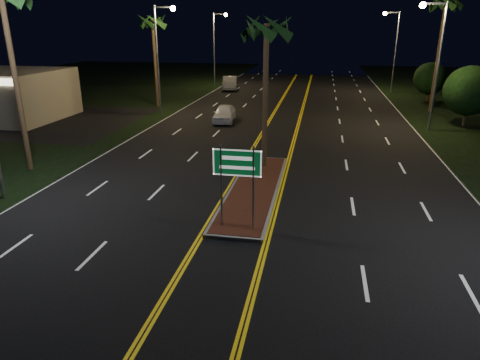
% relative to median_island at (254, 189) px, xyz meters
% --- Properties ---
extents(ground, '(120.00, 120.00, 0.00)m').
position_rel_median_island_xyz_m(ground, '(0.00, -7.00, -0.08)').
color(ground, black).
rests_on(ground, ground).
extents(median_island, '(2.25, 10.25, 0.17)m').
position_rel_median_island_xyz_m(median_island, '(0.00, 0.00, 0.00)').
color(median_island, gray).
rests_on(median_island, ground).
extents(highway_sign, '(1.80, 0.08, 3.20)m').
position_rel_median_island_xyz_m(highway_sign, '(0.00, -4.20, 2.32)').
color(highway_sign, gray).
rests_on(highway_sign, ground).
extents(streetlight_left_mid, '(1.91, 0.44, 9.00)m').
position_rel_median_island_xyz_m(streetlight_left_mid, '(-10.61, 17.00, 5.57)').
color(streetlight_left_mid, gray).
rests_on(streetlight_left_mid, ground).
extents(streetlight_left_far, '(1.91, 0.44, 9.00)m').
position_rel_median_island_xyz_m(streetlight_left_far, '(-10.61, 37.00, 5.57)').
color(streetlight_left_far, gray).
rests_on(streetlight_left_far, ground).
extents(streetlight_right_mid, '(1.91, 0.44, 9.00)m').
position_rel_median_island_xyz_m(streetlight_right_mid, '(10.61, 15.00, 5.57)').
color(streetlight_right_mid, gray).
rests_on(streetlight_right_mid, ground).
extents(streetlight_right_far, '(1.91, 0.44, 9.00)m').
position_rel_median_island_xyz_m(streetlight_right_far, '(10.61, 35.00, 5.57)').
color(streetlight_right_far, gray).
rests_on(streetlight_right_far, ground).
extents(palm_median, '(2.40, 2.40, 8.30)m').
position_rel_median_island_xyz_m(palm_median, '(0.00, 3.50, 7.19)').
color(palm_median, '#382819').
rests_on(palm_median, ground).
extents(palm_left_far, '(2.40, 2.40, 8.80)m').
position_rel_median_island_xyz_m(palm_left_far, '(-12.80, 21.00, 7.66)').
color(palm_left_far, '#382819').
rests_on(palm_left_far, ground).
extents(palm_right_far, '(2.40, 2.40, 10.30)m').
position_rel_median_island_xyz_m(palm_right_far, '(12.80, 23.00, 9.06)').
color(palm_right_far, '#382819').
rests_on(palm_right_far, ground).
extents(shrub_mid, '(3.78, 3.78, 4.62)m').
position_rel_median_island_xyz_m(shrub_mid, '(14.00, 17.00, 2.64)').
color(shrub_mid, '#382819').
rests_on(shrub_mid, ground).
extents(shrub_far, '(3.24, 3.24, 3.96)m').
position_rel_median_island_xyz_m(shrub_far, '(13.80, 29.00, 2.25)').
color(shrub_far, '#382819').
rests_on(shrub_far, ground).
extents(car_near, '(2.44, 4.92, 1.59)m').
position_rel_median_island_xyz_m(car_near, '(-4.82, 15.16, 0.71)').
color(car_near, white).
rests_on(car_near, ground).
extents(car_far, '(3.22, 5.82, 1.84)m').
position_rel_median_island_xyz_m(car_far, '(-8.30, 33.93, 0.83)').
color(car_far, '#A3A7AC').
rests_on(car_far, ground).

